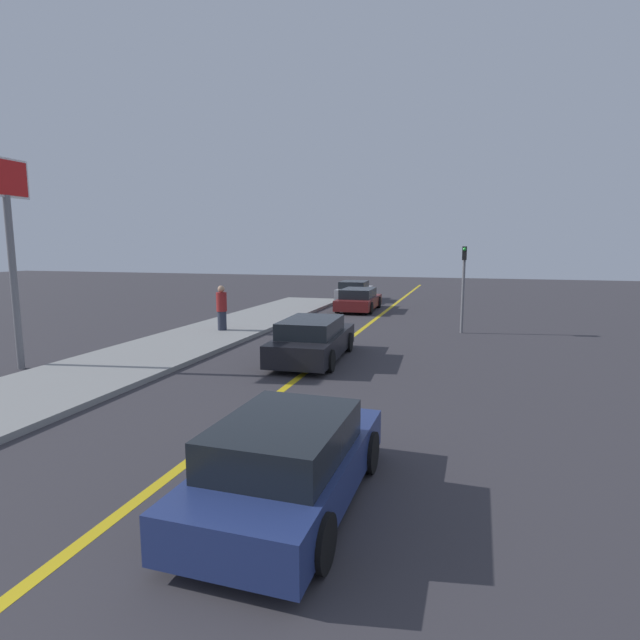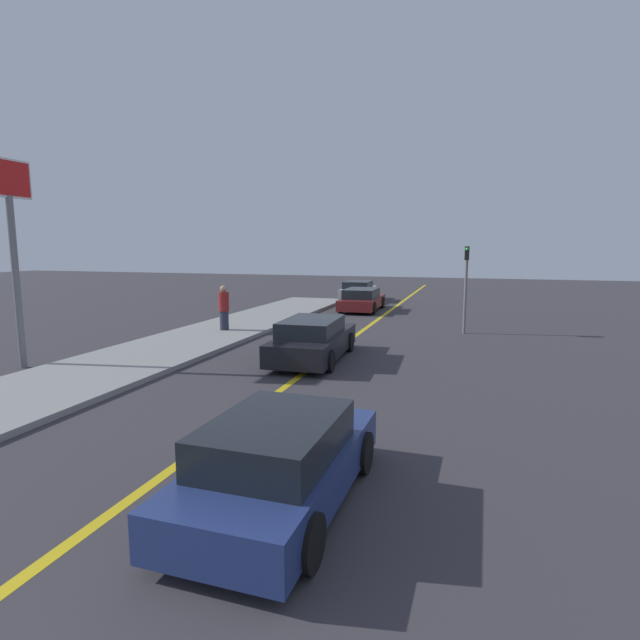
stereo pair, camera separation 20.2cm
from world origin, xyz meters
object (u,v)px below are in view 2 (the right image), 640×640
object	(u,v)px
car_ahead_center	(313,340)
roadside_sign	(11,221)
car_near_right_lane	(280,462)
pedestrian_mid_group	(224,308)
traffic_light	(466,280)
car_far_distant	(362,300)
car_parked_left_lot	(358,291)

from	to	relation	value
car_ahead_center	roadside_sign	xyz separation A→B (m)	(-7.90, -3.59, 3.65)
car_near_right_lane	car_ahead_center	bearing A→B (deg)	106.30
pedestrian_mid_group	traffic_light	world-z (taller)	traffic_light
pedestrian_mid_group	car_near_right_lane	bearing A→B (deg)	-58.77
car_near_right_lane	car_far_distant	xyz separation A→B (m)	(-3.63, 21.31, -0.02)
car_ahead_center	car_far_distant	bearing A→B (deg)	92.72
car_parked_left_lot	traffic_light	world-z (taller)	traffic_light
car_parked_left_lot	pedestrian_mid_group	xyz separation A→B (m)	(-2.42, -14.13, 0.42)
car_near_right_lane	traffic_light	distance (m)	15.40
traffic_light	car_far_distant	bearing A→B (deg)	132.87
car_ahead_center	traffic_light	size ratio (longest dim) A/B	1.35
car_near_right_lane	car_parked_left_lot	distance (m)	26.87
car_ahead_center	pedestrian_mid_group	world-z (taller)	pedestrian_mid_group
car_ahead_center	roadside_sign	bearing A→B (deg)	-158.42
car_near_right_lane	car_ahead_center	distance (m)	9.03
pedestrian_mid_group	traffic_light	size ratio (longest dim) A/B	0.51
car_near_right_lane	car_parked_left_lot	xyz separation A→B (m)	(-5.01, 26.39, 0.02)
car_parked_left_lot	car_far_distant	bearing A→B (deg)	-77.56
car_ahead_center	car_far_distant	world-z (taller)	car_ahead_center
roadside_sign	car_ahead_center	bearing A→B (deg)	24.48
car_near_right_lane	traffic_light	bearing A→B (deg)	83.20
car_near_right_lane	car_parked_left_lot	size ratio (longest dim) A/B	0.93
car_far_distant	roadside_sign	bearing A→B (deg)	-113.65
car_far_distant	car_parked_left_lot	xyz separation A→B (m)	(-1.39, 5.08, 0.03)
car_far_distant	car_parked_left_lot	distance (m)	5.27
car_ahead_center	pedestrian_mid_group	distance (m)	6.18
roadside_sign	pedestrian_mid_group	bearing A→B (deg)	68.27
car_ahead_center	car_parked_left_lot	xyz separation A→B (m)	(-2.63, 17.68, -0.01)
roadside_sign	car_near_right_lane	bearing A→B (deg)	-26.46
car_far_distant	traffic_light	bearing A→B (deg)	-48.44
car_parked_left_lot	pedestrian_mid_group	bearing A→B (deg)	-102.54
car_parked_left_lot	roadside_sign	distance (m)	22.22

